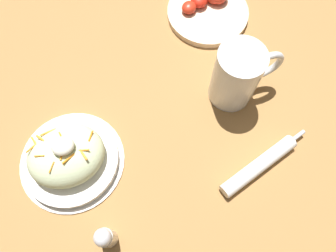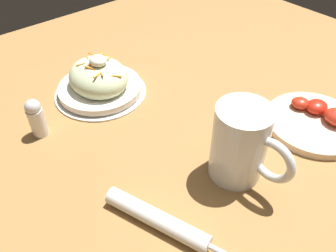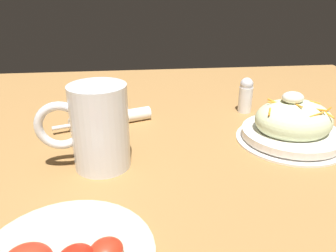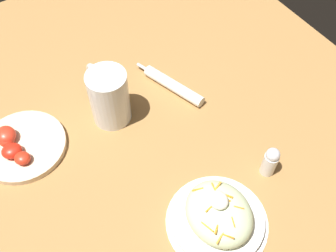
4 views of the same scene
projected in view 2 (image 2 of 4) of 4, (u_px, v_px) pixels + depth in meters
The scene contains 6 objects.
ground_plane at pixel (208, 131), 0.71m from camera, with size 1.43×1.43×0.00m, color #9E703D.
salad_plate at pixel (99, 82), 0.78m from camera, with size 0.22×0.22×0.10m.
beer_mug at pixel (240, 146), 0.58m from camera, with size 0.15×0.10×0.15m.
napkin_roll at pixel (158, 219), 0.53m from camera, with size 0.21×0.09×0.03m.
tomato_plate at pixel (316, 120), 0.71m from camera, with size 0.20×0.20×0.05m.
salt_shaker at pixel (36, 117), 0.67m from camera, with size 0.03×0.03×0.09m.
Camera 2 is at (0.34, -0.40, 0.48)m, focal length 36.04 mm.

